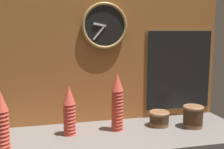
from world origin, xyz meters
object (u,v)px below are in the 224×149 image
(bowl_stack_far_right, at_px, (193,116))
(wall_clock, at_px, (104,26))
(cup_stack_far_left, at_px, (1,120))
(menu_board, at_px, (179,70))
(cup_stack_center_left, at_px, (69,110))
(cup_stack_center_right, at_px, (117,102))
(bowl_stack_right, at_px, (159,118))

(bowl_stack_far_right, distance_m, wall_clock, 0.79)
(cup_stack_far_left, relative_size, menu_board, 0.55)
(cup_stack_center_left, distance_m, wall_clock, 0.58)
(cup_stack_center_right, relative_size, cup_stack_center_left, 1.21)
(cup_stack_far_left, xyz_separation_m, bowl_stack_far_right, (1.11, 0.08, -0.08))
(cup_stack_center_right, bearing_deg, wall_clock, 101.73)
(cup_stack_center_left, relative_size, bowl_stack_far_right, 2.13)
(menu_board, bearing_deg, cup_stack_center_right, -159.04)
(cup_stack_center_right, xyz_separation_m, wall_clock, (-0.04, 0.18, 0.45))
(bowl_stack_right, distance_m, bowl_stack_far_right, 0.21)
(menu_board, bearing_deg, bowl_stack_far_right, -94.94)
(cup_stack_center_left, distance_m, bowl_stack_right, 0.57)
(cup_stack_far_left, height_order, wall_clock, wall_clock)
(cup_stack_center_left, xyz_separation_m, bowl_stack_far_right, (0.76, -0.05, -0.07))
(cup_stack_center_right, xyz_separation_m, cup_stack_far_left, (-0.64, -0.14, -0.02))
(bowl_stack_far_right, xyz_separation_m, wall_clock, (-0.51, 0.24, 0.56))
(cup_stack_center_right, distance_m, bowl_stack_far_right, 0.49)
(cup_stack_center_right, height_order, bowl_stack_right, cup_stack_center_right)
(cup_stack_far_left, height_order, bowl_stack_right, cup_stack_far_left)
(bowl_stack_right, relative_size, wall_clock, 0.44)
(bowl_stack_right, xyz_separation_m, menu_board, (0.22, 0.18, 0.27))
(menu_board, bearing_deg, wall_clock, -179.05)
(cup_stack_center_left, bearing_deg, menu_board, 14.08)
(cup_stack_center_right, relative_size, wall_clock, 1.19)
(cup_stack_center_right, xyz_separation_m, bowl_stack_right, (0.28, 0.01, -0.12))
(cup_stack_far_left, distance_m, bowl_stack_far_right, 1.12)
(cup_stack_center_right, xyz_separation_m, cup_stack_center_left, (-0.29, -0.01, -0.03))
(cup_stack_center_right, bearing_deg, cup_stack_center_left, -178.73)
(cup_stack_center_left, bearing_deg, bowl_stack_far_right, -4.06)
(cup_stack_far_left, xyz_separation_m, wall_clock, (0.60, 0.32, 0.47))
(cup_stack_far_left, xyz_separation_m, menu_board, (1.13, 0.33, 0.17))
(cup_stack_far_left, height_order, cup_stack_center_left, cup_stack_far_left)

